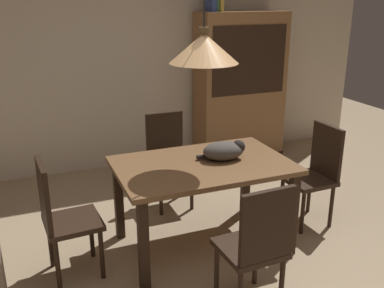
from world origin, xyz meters
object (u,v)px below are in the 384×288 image
object	(u,v)px
chair_right_side	(316,170)
pendant_lamp	(204,48)
book_green_slim	(215,0)
dining_table	(203,175)
cat_sleeping	(225,150)
chair_left_side	(61,215)
hutch_bookcase	(240,91)
chair_far_back	(168,155)
book_yellow_short	(219,3)
chair_near_front	(257,243)
book_blue_wide	(210,1)

from	to	relation	value
chair_right_side	pendant_lamp	world-z (taller)	pendant_lamp
book_green_slim	dining_table	bearing A→B (deg)	-116.83
cat_sleeping	pendant_lamp	bearing A→B (deg)	-176.60
chair_left_side	chair_right_side	bearing A→B (deg)	0.19
hutch_bookcase	pendant_lamp	bearing A→B (deg)	-125.32
dining_table	chair_right_side	size ratio (longest dim) A/B	1.51
cat_sleeping	book_green_slim	world-z (taller)	book_green_slim
hutch_bookcase	book_green_slim	xyz separation A→B (m)	(-0.36, 0.00, 1.09)
chair_right_side	chair_left_side	world-z (taller)	same
cat_sleeping	pendant_lamp	xyz separation A→B (m)	(-0.20, -0.01, 0.84)
cat_sleeping	chair_far_back	bearing A→B (deg)	102.91
chair_right_side	book_green_slim	world-z (taller)	book_green_slim
cat_sleeping	book_yellow_short	xyz separation A→B (m)	(0.77, 1.79, 1.11)
pendant_lamp	hutch_bookcase	bearing A→B (deg)	54.68
chair_right_side	cat_sleeping	bearing A→B (deg)	179.40
chair_right_side	chair_near_front	world-z (taller)	same
chair_right_side	chair_left_side	xyz separation A→B (m)	(-2.26, -0.01, 0.00)
chair_near_front	chair_left_side	bearing A→B (deg)	142.36
chair_right_side	dining_table	bearing A→B (deg)	-179.89
chair_far_back	cat_sleeping	distance (m)	0.94
dining_table	pendant_lamp	bearing A→B (deg)	74.29
chair_right_side	book_blue_wide	distance (m)	2.34
chair_far_back	hutch_bookcase	bearing A→B (deg)	35.91
hutch_bookcase	book_yellow_short	xyz separation A→B (m)	(-0.31, 0.00, 1.05)
cat_sleeping	book_green_slim	bearing A→B (deg)	68.27
cat_sleeping	chair_left_side	bearing A→B (deg)	-179.26
chair_right_side	book_green_slim	xyz separation A→B (m)	(-0.21, 1.80, 1.47)
cat_sleeping	book_blue_wide	size ratio (longest dim) A/B	1.63
dining_table	chair_far_back	xyz separation A→B (m)	(-0.00, 0.88, -0.14)
chair_near_front	book_yellow_short	distance (m)	3.19
chair_right_side	book_blue_wide	size ratio (longest dim) A/B	3.88
pendant_lamp	book_green_slim	distance (m)	2.05
dining_table	chair_far_back	bearing A→B (deg)	90.01
chair_left_side	hutch_bookcase	size ratio (longest dim) A/B	0.50
chair_far_back	chair_left_side	size ratio (longest dim) A/B	1.00
chair_near_front	dining_table	bearing A→B (deg)	90.25
chair_right_side	book_blue_wide	world-z (taller)	book_blue_wide
book_green_slim	book_blue_wide	bearing A→B (deg)	180.00
chair_far_back	book_blue_wide	distance (m)	1.93
dining_table	cat_sleeping	size ratio (longest dim) A/B	3.58
chair_left_side	cat_sleeping	xyz separation A→B (m)	(1.33, 0.02, 0.32)
dining_table	book_yellow_short	size ratio (longest dim) A/B	7.00
book_green_slim	hutch_bookcase	bearing A→B (deg)	-0.24
pendant_lamp	book_green_slim	size ratio (longest dim) A/B	5.00
book_blue_wide	book_green_slim	world-z (taller)	book_green_slim
book_blue_wide	chair_right_side	bearing A→B (deg)	-81.43
dining_table	chair_near_front	distance (m)	0.89
chair_left_side	book_green_slim	bearing A→B (deg)	41.58
book_green_slim	chair_left_side	bearing A→B (deg)	-138.42
chair_left_side	book_yellow_short	xyz separation A→B (m)	(2.09, 1.81, 1.43)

